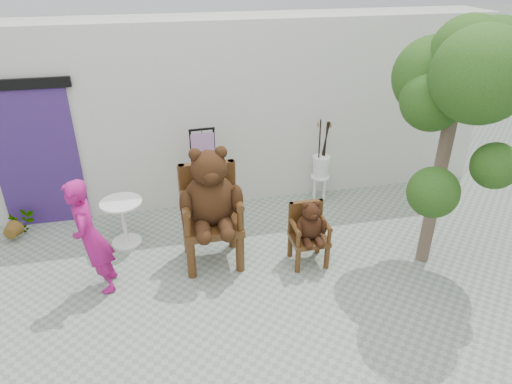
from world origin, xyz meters
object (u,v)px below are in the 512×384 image
Objects in this scene: person at (91,238)px; cafe_table at (123,217)px; chair_big at (210,200)px; tree at (466,78)px; chair_small at (309,227)px; stool_bucket at (321,166)px; display_stand at (205,183)px.

person reaches higher than cafe_table.
chair_big reaches higher than cafe_table.
person is 4.93m from tree.
chair_big is at bearing 170.58° from tree.
stool_bucket reaches higher than chair_small.
tree is (4.60, -0.22, 1.77)m from person.
cafe_table is at bearing 157.84° from chair_small.
display_stand reaches higher than chair_small.
display_stand is at bearing 132.16° from person.
display_stand is (0.05, 1.26, -0.39)m from chair_big.
cafe_table is at bearing -159.82° from display_stand.
stool_bucket is (3.27, 0.67, 0.20)m from cafe_table.
chair_big is 1.50m from cafe_table.
person is (-2.82, 0.03, 0.21)m from chair_small.
chair_small is 2.71m from cafe_table.
stool_bucket is (2.06, 1.37, -0.33)m from chair_big.
chair_small reaches higher than cafe_table.
display_stand is 1.04× the size of stool_bucket.
person is 1.02× the size of display_stand.
tree is at bearing -6.10° from chair_small.
stool_bucket is (3.58, 1.65, -0.13)m from person.
cafe_table is at bearing 164.23° from tree.
chair_big is 1.39m from chair_small.
stool_bucket reaches higher than cafe_table.
person is at bearing 177.20° from tree.
person is 3.95m from stool_bucket.
tree is at bearing -61.52° from stool_bucket.
display_stand is at bearing 128.15° from chair_small.
stool_bucket is at bearing -0.12° from display_stand.
stool_bucket is (2.00, 0.11, 0.06)m from display_stand.
chair_small is at bearing 87.17° from person.
chair_big is at bearing -95.83° from display_stand.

